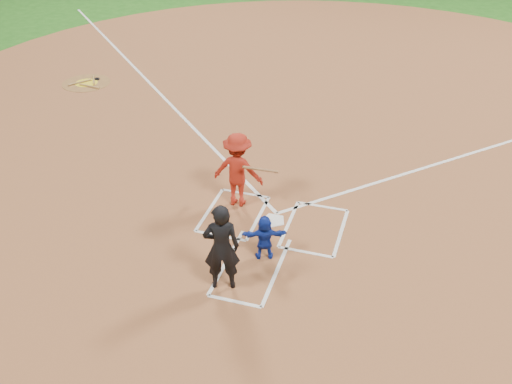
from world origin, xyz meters
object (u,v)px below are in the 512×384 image
(catcher, at_px, (264,237))
(on_deck_circle, at_px, (86,83))
(home_plate, at_px, (273,220))
(batter_at_plate, at_px, (238,170))
(umpire, at_px, (221,247))

(catcher, bearing_deg, on_deck_circle, -60.40)
(catcher, bearing_deg, home_plate, -102.89)
(on_deck_circle, height_order, catcher, catcher)
(home_plate, distance_m, catcher, 1.43)
(catcher, bearing_deg, batter_at_plate, -76.70)
(home_plate, distance_m, umpire, 2.64)
(catcher, xyz_separation_m, batter_at_plate, (-1.19, 1.79, 0.42))
(catcher, distance_m, umpire, 1.31)
(catcher, relative_size, batter_at_plate, 0.55)
(home_plate, xyz_separation_m, umpire, (-0.37, -2.43, 0.96))
(home_plate, xyz_separation_m, catcher, (0.17, -1.32, 0.51))
(home_plate, xyz_separation_m, batter_at_plate, (-1.01, 0.47, 0.93))
(catcher, height_order, umpire, umpire)
(on_deck_circle, distance_m, batter_at_plate, 9.55)
(umpire, bearing_deg, batter_at_plate, -97.12)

